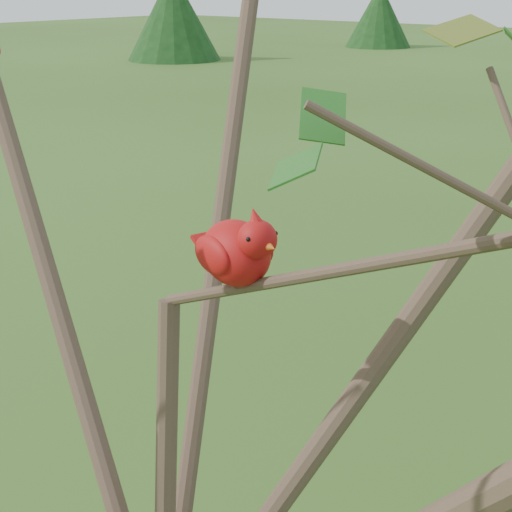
# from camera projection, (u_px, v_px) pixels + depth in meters

# --- Properties ---
(crabapple_tree) EXTENTS (2.35, 2.05, 2.95)m
(crabapple_tree) POSITION_uv_depth(u_px,v_px,m) (138.00, 226.00, 1.07)
(crabapple_tree) COLOR #413023
(crabapple_tree) RESTS_ON ground
(cardinal) EXTENTS (0.20, 0.12, 0.14)m
(cardinal) POSITION_uv_depth(u_px,v_px,m) (238.00, 251.00, 1.11)
(cardinal) COLOR #AB100E
(cardinal) RESTS_ON ground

